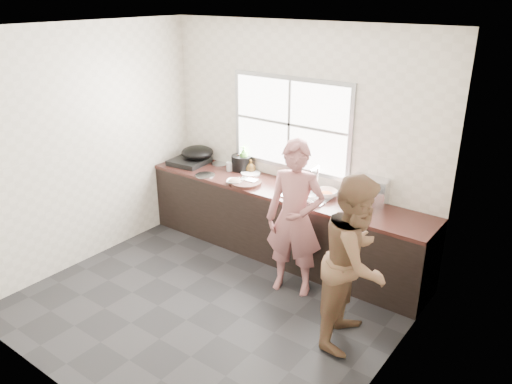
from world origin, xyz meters
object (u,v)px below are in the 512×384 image
Objects in this scene: bowl_mince at (235,182)px; dish_rack at (371,190)px; cutting_board at (246,183)px; burner at (189,162)px; black_pot at (242,163)px; pot_lid_left at (205,175)px; wok at (197,152)px; bottle_brown_short at (251,166)px; woman at (295,224)px; glass_jar at (229,166)px; pot_lid_right at (220,164)px; plate_food at (251,173)px; bowl_crabs at (326,194)px; bowl_held at (313,201)px; bottle_green at (244,158)px; person_side at (355,261)px; bottle_brown_tall at (240,162)px.

bowl_mince is 0.49× the size of dish_rack.
bowl_mince is (-0.12, -0.07, 0.01)m from cutting_board.
black_pot is at bearing 18.64° from burner.
pot_lid_left is at bearing -173.86° from dish_rack.
bottle_brown_short is at bearing 8.74° from wok.
woman is at bearing -126.44° from dish_rack.
glass_jar is 0.45× the size of pot_lid_left.
pot_lid_left is (0.42, -0.32, -0.13)m from wok.
black_pot is 0.16m from glass_jar.
pot_lid_right is (-1.68, 0.78, 0.09)m from woman.
plate_food is at bearing 118.03° from cutting_board.
wok is (-1.96, 0.02, 0.11)m from bowl_crabs.
pot_lid_right is at bearing 166.58° from bowl_held.
black_pot is (-1.29, 0.40, 0.06)m from bowl_held.
burner is (-0.94, 0.20, 0.01)m from bowl_mince.
bowl_mince is at bearing 0.00° from pot_lid_left.
plate_food is (0.19, -0.06, -0.08)m from black_pot.
pot_lid_right is at bearing 175.02° from bowl_crabs.
bottle_green is (-1.27, 0.78, 0.25)m from woman.
bowl_crabs is at bearing -6.53° from bottle_green.
plate_food is (-1.97, 1.08, 0.07)m from person_side.
person_side is 7.95× the size of bowl_crabs.
bowl_mince is at bearing -170.19° from dish_rack.
dish_rack reaches higher than bowl_held.
burner is at bearing -168.87° from glass_jar.
bottle_brown_tall is at bearing 19.54° from burner.
woman is at bearing -33.94° from bottle_brown_short.
bottle_brown_short is at bearing 160.95° from bowl_held.
bottle_brown_short is 0.58m from pot_lid_left.
black_pot is 0.81× the size of bottle_green.
bowl_crabs is (0.95, 0.23, 0.01)m from cutting_board.
bowl_mince is at bearing -164.61° from bowl_crabs.
bottle_green is at bearing 132.53° from woman.
person_side reaches higher than burner.
bowl_mince is at bearing -19.72° from wok.
bowl_crabs is 1.41m from glass_jar.
burner is (-0.67, -0.24, -0.06)m from bottle_brown_tall.
glass_jar is at bearing 68.51° from pot_lid_left.
bowl_held is 1.38× the size of bottle_brown_short.
burner is (-0.59, -0.12, -0.02)m from glass_jar.
person_side is at bearing -38.45° from woman.
pot_lid_right is (-2.53, 1.14, 0.07)m from person_side.
burner is at bearing -162.12° from bottle_green.
bowl_mince is 1.03× the size of bottle_brown_tall.
bottle_brown_tall is 0.83× the size of pot_lid_right.
person_side reaches higher than bottle_brown_tall.
dish_rack reaches higher than cutting_board.
glass_jar is (-0.25, -0.12, -0.02)m from bottle_brown_short.
black_pot is (-1.31, 0.78, 0.18)m from woman.
bowl_held reaches higher than plate_food.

